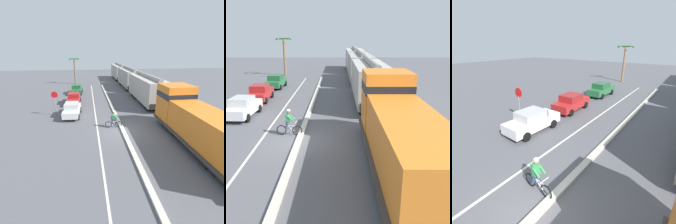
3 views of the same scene
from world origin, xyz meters
TOP-DOWN VIEW (x-y plane):
  - ground_plane at (0.00, 0.00)m, footprint 120.00×120.00m
  - median_curb at (0.00, 6.00)m, footprint 0.36×36.00m
  - lane_stripe at (-2.40, 6.00)m, footprint 0.14×36.00m
  - locomotive at (5.38, -2.72)m, footprint 3.10×11.61m
  - hopper_car_lead at (5.38, 9.43)m, footprint 2.90×10.60m
  - hopper_car_middle at (5.38, 21.03)m, footprint 2.90×10.60m
  - hopper_car_trailing at (5.38, 32.63)m, footprint 2.90×10.60m
  - parked_car_white at (-5.10, 5.00)m, footprint 1.99×4.28m
  - parked_car_red at (-5.23, 10.26)m, footprint 1.88×4.22m
  - parked_car_green at (-5.15, 16.70)m, footprint 1.97×4.27m
  - cyclist at (-0.78, 1.06)m, footprint 1.71×0.49m
  - stop_sign at (-7.03, 5.51)m, footprint 0.76×0.08m
  - palm_tree_near at (-5.94, 26.73)m, footprint 2.13×2.20m

SIDE VIEW (x-z plane):
  - ground_plane at x=0.00m, z-range 0.00..0.00m
  - lane_stripe at x=-2.40m, z-range 0.00..0.01m
  - median_curb at x=0.00m, z-range 0.00..0.16m
  - parked_car_white at x=-5.10m, z-range 0.01..1.63m
  - parked_car_red at x=-5.23m, z-range 0.01..1.63m
  - parked_car_green at x=-5.15m, z-range 0.01..1.63m
  - cyclist at x=-0.78m, z-range -0.04..1.67m
  - locomotive at x=5.38m, z-range -0.30..3.90m
  - stop_sign at x=-7.03m, z-range 0.58..3.46m
  - hopper_car_lead at x=5.38m, z-range -0.01..4.17m
  - hopper_car_middle at x=5.38m, z-range -0.01..4.17m
  - hopper_car_trailing at x=5.38m, z-range -0.01..4.17m
  - palm_tree_near at x=-5.94m, z-range 1.28..7.26m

